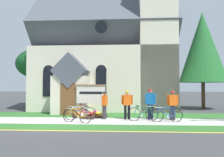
# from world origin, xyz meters

# --- Properties ---
(ground) EXTENTS (140.00, 140.00, 0.00)m
(ground) POSITION_xyz_m (0.00, 4.00, 0.00)
(ground) COLOR #3D3D3F
(sidewalk_slab) EXTENTS (32.00, 2.42, 0.01)m
(sidewalk_slab) POSITION_xyz_m (1.56, 1.47, 0.01)
(sidewalk_slab) COLOR #B7B5AD
(sidewalk_slab) RESTS_ON ground
(grass_verge) EXTENTS (32.00, 1.52, 0.01)m
(grass_verge) POSITION_xyz_m (1.56, -0.50, 0.00)
(grass_verge) COLOR #2D6628
(grass_verge) RESTS_ON ground
(church_lawn) EXTENTS (24.00, 2.80, 0.01)m
(church_lawn) POSITION_xyz_m (1.56, 4.08, 0.00)
(church_lawn) COLOR #2D6628
(church_lawn) RESTS_ON ground
(curb_paint_stripe) EXTENTS (28.00, 0.16, 0.01)m
(curb_paint_stripe) POSITION_xyz_m (1.56, -1.40, 0.00)
(curb_paint_stripe) COLOR yellow
(curb_paint_stripe) RESTS_ON ground
(church_building) EXTENTS (11.65, 10.83, 14.16)m
(church_building) POSITION_xyz_m (1.95, 9.62, 4.82)
(church_building) COLOR beige
(church_building) RESTS_ON ground
(church_sign) EXTENTS (2.00, 0.26, 2.01)m
(church_sign) POSITION_xyz_m (1.10, 3.68, 1.33)
(church_sign) COLOR #7F6047
(church_sign) RESTS_ON ground
(flower_bed) EXTENTS (2.21, 2.21, 0.34)m
(flower_bed) POSITION_xyz_m (1.10, 3.29, 0.09)
(flower_bed) COLOR #382319
(flower_bed) RESTS_ON ground
(bicycle_yellow) EXTENTS (1.76, 0.27, 0.85)m
(bicycle_yellow) POSITION_xyz_m (5.53, 1.36, 0.38)
(bicycle_yellow) COLOR black
(bicycle_yellow) RESTS_ON ground
(bicycle_orange) EXTENTS (1.65, 0.72, 0.82)m
(bicycle_orange) POSITION_xyz_m (0.83, 0.79, 0.37)
(bicycle_orange) COLOR black
(bicycle_orange) RESTS_ON ground
(bicycle_white) EXTENTS (1.79, 0.27, 0.80)m
(bicycle_white) POSITION_xyz_m (0.81, 1.81, 0.38)
(bicycle_white) COLOR black
(bicycle_white) RESTS_ON ground
(bicycle_blue) EXTENTS (1.75, 0.45, 0.85)m
(bicycle_blue) POSITION_xyz_m (4.31, 1.75, 0.39)
(bicycle_blue) COLOR black
(bicycle_blue) RESTS_ON ground
(cyclist_in_green_jersey) EXTENTS (0.65, 0.31, 1.64)m
(cyclist_in_green_jersey) POSITION_xyz_m (5.98, 2.04, 0.96)
(cyclist_in_green_jersey) COLOR #2D2D33
(cyclist_in_green_jersey) RESTS_ON ground
(cyclist_in_orange_jersey) EXTENTS (0.58, 0.52, 1.74)m
(cyclist_in_orange_jersey) POSITION_xyz_m (4.77, 2.23, 1.03)
(cyclist_in_orange_jersey) COLOR #191E38
(cyclist_in_orange_jersey) RESTS_ON ground
(cyclist_in_red_jersey) EXTENTS (0.30, 0.68, 1.60)m
(cyclist_in_red_jersey) POSITION_xyz_m (2.14, 2.20, 0.92)
(cyclist_in_red_jersey) COLOR #2D2D33
(cyclist_in_red_jersey) RESTS_ON ground
(cyclist_in_yellow_jersey) EXTENTS (0.65, 0.30, 1.64)m
(cyclist_in_yellow_jersey) POSITION_xyz_m (3.44, 2.14, 0.95)
(cyclist_in_yellow_jersey) COLOR black
(cyclist_in_yellow_jersey) RESTS_ON ground
(roadside_conifer) EXTENTS (3.92, 3.92, 8.18)m
(roadside_conifer) POSITION_xyz_m (9.79, 8.70, 5.20)
(roadside_conifer) COLOR #3D2D1E
(roadside_conifer) RESTS_ON ground
(yard_deciduous_tree) EXTENTS (4.33, 4.33, 5.07)m
(yard_deciduous_tree) POSITION_xyz_m (-3.62, 7.78, 3.74)
(yard_deciduous_tree) COLOR #3D2D1E
(yard_deciduous_tree) RESTS_ON ground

